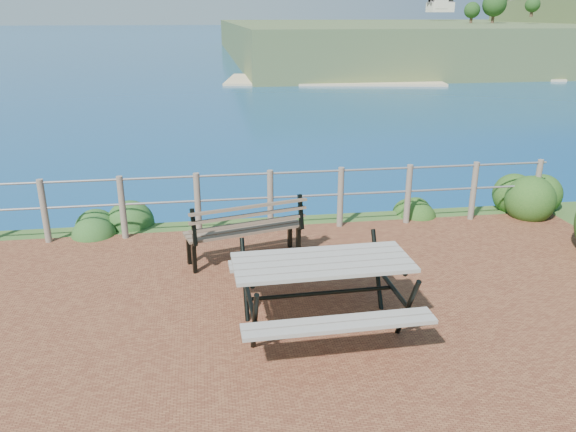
% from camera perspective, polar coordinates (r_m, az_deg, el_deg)
% --- Properties ---
extents(ground, '(10.00, 7.00, 0.12)m').
position_cam_1_polar(ground, '(6.19, 2.04, -12.80)').
color(ground, brown).
rests_on(ground, ground).
extents(ocean, '(1200.00, 1200.00, 0.00)m').
position_cam_1_polar(ocean, '(205.14, -8.72, 18.79)').
color(ocean, '#165985').
rests_on(ocean, ground).
extents(safety_railing, '(9.40, 0.10, 1.00)m').
position_cam_1_polar(safety_railing, '(8.96, -1.80, 1.90)').
color(safety_railing, '#6B5B4C').
rests_on(safety_railing, ground).
extents(picnic_table, '(1.94, 1.67, 0.81)m').
position_cam_1_polar(picnic_table, '(6.21, 3.46, -7.16)').
color(picnic_table, gray).
rests_on(picnic_table, ground).
extents(park_bench, '(1.72, 0.82, 0.94)m').
position_cam_1_polar(park_bench, '(7.87, -4.50, -0.40)').
color(park_bench, brown).
rests_on(park_bench, ground).
extents(shrub_right_edge, '(0.98, 0.98, 1.40)m').
position_cam_1_polar(shrub_right_edge, '(10.83, 23.60, 0.21)').
color(shrub_right_edge, '#194816').
rests_on(shrub_right_edge, ground).
extents(shrub_lip_west, '(0.88, 0.88, 0.66)m').
position_cam_1_polar(shrub_lip_west, '(9.66, -17.43, -1.29)').
color(shrub_lip_west, '#2A521F').
rests_on(shrub_lip_west, ground).
extents(shrub_lip_east, '(0.66, 0.66, 0.35)m').
position_cam_1_polar(shrub_lip_east, '(10.22, 12.36, 0.34)').
color(shrub_lip_east, '#194816').
rests_on(shrub_lip_east, ground).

